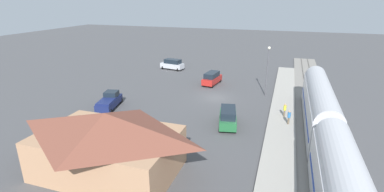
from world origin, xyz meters
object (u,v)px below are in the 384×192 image
at_px(suv_green, 228,117).
at_px(suv_red, 212,78).
at_px(pedestrian_waiting_far, 285,109).
at_px(pickup_navy, 109,101).
at_px(passenger_train, 329,140).
at_px(pedestrian_on_platform, 289,116).
at_px(suv_silver, 172,64).
at_px(station_building, 107,142).
at_px(light_pole_near_platform, 268,65).

height_order(suv_green, suv_red, same).
height_order(pedestrian_waiting_far, pickup_navy, pickup_navy).
height_order(passenger_train, suv_red, passenger_train).
relative_size(pedestrian_on_platform, suv_red, 0.33).
height_order(pedestrian_waiting_far, suv_silver, suv_silver).
height_order(passenger_train, suv_green, passenger_train).
relative_size(station_building, pedestrian_waiting_far, 7.28).
bearing_deg(light_pole_near_platform, pickup_navy, 31.66).
bearing_deg(station_building, suv_green, -122.10).
bearing_deg(suv_silver, pedestrian_waiting_far, 139.66).
distance_m(pedestrian_waiting_far, suv_green, 7.72).
relative_size(station_building, pickup_navy, 2.18).
distance_m(station_building, pickup_navy, 15.93).
relative_size(passenger_train, pedestrian_waiting_far, 22.59).
xyz_separation_m(pedestrian_waiting_far, pickup_navy, (23.05, 3.85, -0.25)).
bearing_deg(light_pole_near_platform, pedestrian_waiting_far, 109.70).
bearing_deg(pickup_navy, suv_silver, -89.31).
distance_m(station_building, suv_silver, 37.96).
height_order(station_building, light_pole_near_platform, light_pole_near_platform).
height_order(station_building, suv_green, station_building).
height_order(station_building, pickup_navy, station_building).
bearing_deg(pedestrian_on_platform, suv_red, -46.94).
distance_m(pickup_navy, suv_silver, 23.68).
bearing_deg(pedestrian_waiting_far, light_pole_near_platform, -70.30).
xyz_separation_m(pedestrian_waiting_far, suv_red, (12.52, -11.72, -0.13)).
bearing_deg(pedestrian_waiting_far, passenger_train, 109.63).
relative_size(suv_red, suv_silver, 0.99).
distance_m(pedestrian_on_platform, suv_red, 19.12).
relative_size(station_building, suv_red, 2.43).
height_order(pickup_navy, suv_green, suv_green).
bearing_deg(pedestrian_on_platform, suv_green, 17.39).
relative_size(station_building, suv_silver, 2.41).
height_order(passenger_train, station_building, station_building).
height_order(suv_red, light_pole_near_platform, light_pole_near_platform).
height_order(station_building, suv_silver, station_building).
bearing_deg(suv_silver, suv_green, 125.07).
bearing_deg(pickup_navy, suv_green, 178.13).
height_order(pedestrian_on_platform, suv_red, suv_red).
relative_size(passenger_train, suv_red, 7.55).
distance_m(pedestrian_on_platform, suv_silver, 32.51).
height_order(pedestrian_waiting_far, suv_green, suv_green).
relative_size(suv_red, light_pole_near_platform, 0.67).
bearing_deg(suv_red, pickup_navy, 55.94).
xyz_separation_m(suv_green, light_pole_near_platform, (-3.30, -12.88, 3.69)).
bearing_deg(pedestrian_on_platform, pedestrian_waiting_far, -76.76).
bearing_deg(station_building, pedestrian_waiting_far, -129.95).
xyz_separation_m(pedestrian_on_platform, suv_green, (6.87, 2.15, -0.13)).
relative_size(passenger_train, pedestrian_on_platform, 22.59).
relative_size(suv_silver, light_pole_near_platform, 0.67).
height_order(pickup_navy, suv_silver, suv_silver).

